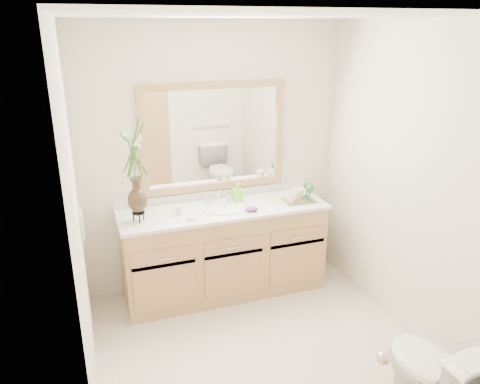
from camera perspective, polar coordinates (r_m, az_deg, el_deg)
name	(u,v)px	position (r m, az deg, el deg)	size (l,w,h in m)	color
floor	(266,358)	(3.72, 3.18, -19.55)	(2.60, 2.60, 0.00)	beige
ceiling	(274,16)	(2.88, 4.13, 20.67)	(2.40, 2.60, 0.02)	white
wall_back	(214,159)	(4.26, -3.24, 4.04)	(2.40, 0.02, 2.40)	silver
wall_front	(391,319)	(2.10, 17.96, -14.53)	(2.40, 0.02, 2.40)	silver
wall_left	(79,235)	(2.88, -19.05, -4.96)	(0.02, 2.60, 2.40)	silver
wall_right	(418,189)	(3.71, 20.91, 0.33)	(0.02, 2.60, 2.40)	silver
vanity	(224,252)	(4.30, -1.95, -7.27)	(1.80, 0.55, 0.80)	tan
counter	(224,209)	(4.13, -2.01, -2.12)	(1.84, 0.57, 0.03)	white
sink	(224,214)	(4.13, -1.93, -2.71)	(0.38, 0.34, 0.23)	white
mirror	(214,137)	(4.19, -3.20, 6.66)	(1.32, 0.04, 0.97)	white
switch_plate	(81,220)	(3.67, -18.76, -3.30)	(0.02, 0.12, 0.12)	white
door	(323,373)	(2.09, 10.03, -20.88)	(0.80, 0.03, 2.00)	tan
toilet	(435,379)	(3.21, 22.70, -20.27)	(0.42, 0.75, 0.74)	white
flower_vase	(134,160)	(3.76, -12.76, 3.83)	(0.19, 0.19, 0.77)	black
tumbler	(179,210)	(4.00, -7.42, -2.15)	(0.06, 0.06, 0.08)	silver
soap_dish	(191,219)	(3.88, -6.01, -3.33)	(0.09, 0.09, 0.03)	silver
soap_bottle	(238,193)	(4.25, -0.31, -0.08)	(0.07, 0.08, 0.16)	#85ED37
purple_dish	(252,209)	(4.04, 1.42, -2.09)	(0.11, 0.09, 0.04)	#5B246C
tray	(299,201)	(4.30, 7.16, -1.04)	(0.28, 0.18, 0.01)	brown
mug_left	(292,197)	(4.22, 6.31, -0.64)	(0.09, 0.09, 0.09)	silver
mug_right	(299,193)	(4.31, 7.15, -0.14)	(0.11, 0.10, 0.11)	silver
goblet_front	(310,190)	(4.25, 8.49, 0.27)	(0.07, 0.07, 0.16)	#246D31
goblet_back	(307,186)	(4.36, 8.13, 0.69)	(0.07, 0.07, 0.15)	#246D31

